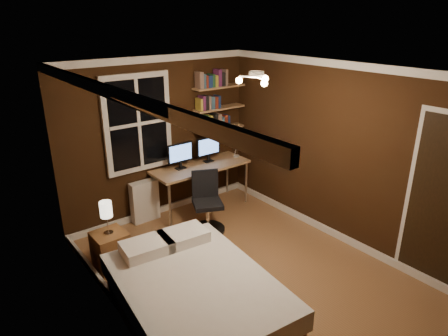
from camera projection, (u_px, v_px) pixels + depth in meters
floor at (245, 270)px, 5.08m from camera, size 4.20×4.20×0.00m
wall_back at (159, 138)px, 6.18m from camera, size 3.20×0.04×2.50m
wall_left at (118, 220)px, 3.72m from camera, size 0.04×4.20×2.50m
wall_right at (335, 153)px, 5.54m from camera, size 0.04×4.20×2.50m
ceiling at (250, 70)px, 4.18m from camera, size 3.20×4.20×0.02m
window at (138, 123)px, 5.85m from camera, size 1.06×0.06×1.46m
door at (445, 207)px, 4.47m from camera, size 0.03×0.82×2.05m
ceiling_fixture at (256, 81)px, 4.15m from camera, size 0.44×0.44×0.18m
bookshelf_lower at (219, 129)px, 6.71m from camera, size 0.92×0.22×0.03m
books_row_lower at (219, 121)px, 6.66m from camera, size 0.60×0.16×0.23m
bookshelf_middle at (219, 108)px, 6.59m from camera, size 0.92×0.22×0.03m
books_row_middle at (219, 100)px, 6.54m from camera, size 0.42×0.16×0.23m
bookshelf_upper at (219, 87)px, 6.46m from camera, size 0.92×0.22×0.03m
books_row_upper at (219, 79)px, 6.41m from camera, size 0.54×0.16×0.23m
bed at (195, 298)px, 4.15m from camera, size 1.59×2.07×0.66m
nightstand at (111, 250)px, 5.06m from camera, size 0.41×0.41×0.49m
bedside_lamp at (107, 218)px, 4.90m from camera, size 0.15×0.15×0.44m
radiator at (145, 201)px, 6.21m from camera, size 0.44×0.15×0.66m
desk at (201, 169)px, 6.45m from camera, size 1.62×0.61×0.77m
monitor_left at (180, 156)px, 6.23m from camera, size 0.44×0.12×0.42m
monitor_right at (208, 149)px, 6.54m from camera, size 0.44×0.12×0.42m
desk_lamp at (240, 145)px, 6.71m from camera, size 0.14×0.32×0.44m
office_chair at (207, 209)px, 5.93m from camera, size 0.54×0.54×0.91m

